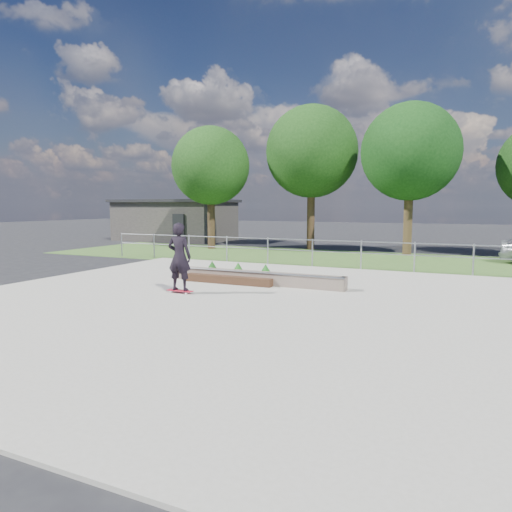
# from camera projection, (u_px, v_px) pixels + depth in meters

# --- Properties ---
(ground) EXTENTS (120.00, 120.00, 0.00)m
(ground) POSITION_uv_depth(u_px,v_px,m) (226.00, 303.00, 12.06)
(ground) COLOR black
(ground) RESTS_ON ground
(grass_verge) EXTENTS (30.00, 8.00, 0.02)m
(grass_verge) POSITION_uv_depth(u_px,v_px,m) (334.00, 259.00, 21.99)
(grass_verge) COLOR #335421
(grass_verge) RESTS_ON ground
(concrete_slab) EXTENTS (15.00, 15.00, 0.06)m
(concrete_slab) POSITION_uv_depth(u_px,v_px,m) (226.00, 301.00, 12.06)
(concrete_slab) COLOR gray
(concrete_slab) RESTS_ON ground
(fence) EXTENTS (20.06, 0.06, 1.20)m
(fence) POSITION_uv_depth(u_px,v_px,m) (312.00, 249.00, 18.75)
(fence) COLOR #96989E
(fence) RESTS_ON ground
(building) EXTENTS (8.40, 5.40, 3.00)m
(building) POSITION_uv_depth(u_px,v_px,m) (175.00, 220.00, 33.96)
(building) COLOR #312E2B
(building) RESTS_ON ground
(tree_far_left) EXTENTS (4.55, 4.55, 7.15)m
(tree_far_left) POSITION_uv_depth(u_px,v_px,m) (211.00, 166.00, 26.59)
(tree_far_left) COLOR black
(tree_far_left) RESTS_ON ground
(tree_mid_left) EXTENTS (5.25, 5.25, 8.25)m
(tree_mid_left) POSITION_uv_depth(u_px,v_px,m) (312.00, 152.00, 26.03)
(tree_mid_left) COLOR #342114
(tree_mid_left) RESTS_ON ground
(tree_mid_right) EXTENTS (4.90, 4.90, 7.70)m
(tree_mid_right) POSITION_uv_depth(u_px,v_px,m) (410.00, 152.00, 22.89)
(tree_mid_right) COLOR #362615
(tree_mid_right) RESTS_ON ground
(grind_ledge) EXTENTS (6.00, 0.44, 0.43)m
(grind_ledge) POSITION_uv_depth(u_px,v_px,m) (253.00, 277.00, 14.60)
(grind_ledge) COLOR brown
(grind_ledge) RESTS_ON concrete_slab
(planter_bed) EXTENTS (3.00, 1.20, 0.61)m
(planter_bed) POSITION_uv_depth(u_px,v_px,m) (235.00, 276.00, 15.05)
(planter_bed) COLOR black
(planter_bed) RESTS_ON concrete_slab
(skateboarder) EXTENTS (0.80, 0.53, 2.02)m
(skateboarder) POSITION_uv_depth(u_px,v_px,m) (179.00, 257.00, 12.94)
(skateboarder) COLOR silver
(skateboarder) RESTS_ON concrete_slab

